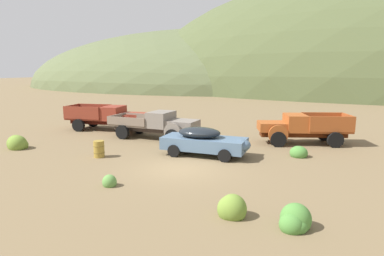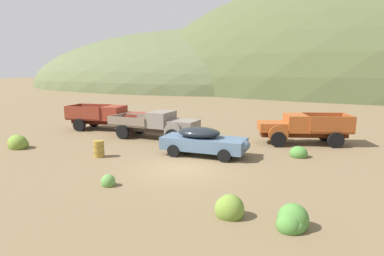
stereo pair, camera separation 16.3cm
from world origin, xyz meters
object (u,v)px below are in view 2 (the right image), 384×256
Objects in this scene: truck_rust_red at (112,117)px; oil_drum_foreground at (99,149)px; truck_primer_gray at (161,125)px; car_chalk_blue at (206,141)px; truck_oxide_orange at (298,128)px.

truck_rust_red is 8.28m from oil_drum_foreground.
truck_primer_gray is 5.39m from car_chalk_blue.
truck_rust_red reaches higher than oil_drum_foreground.
oil_drum_foreground is (-9.88, -7.32, -0.57)m from truck_oxide_orange.
truck_oxide_orange is at bearing 13.54° from truck_primer_gray.
car_chalk_blue is (9.42, -4.80, -0.22)m from truck_rust_red.
car_chalk_blue is at bearing -33.49° from truck_primer_gray.
oil_drum_foreground is (-5.35, -2.39, -0.36)m from car_chalk_blue.
car_chalk_blue is at bearing 24.09° from oil_drum_foreground.
truck_rust_red is 5.30m from truck_primer_gray.
truck_rust_red is 1.02× the size of truck_primer_gray.
truck_primer_gray is at bearing 79.99° from oil_drum_foreground.
truck_primer_gray is 6.96× the size of oil_drum_foreground.
car_chalk_blue reaches higher than oil_drum_foreground.
car_chalk_blue is at bearing -34.70° from truck_rust_red.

